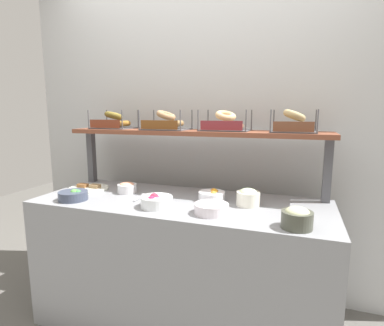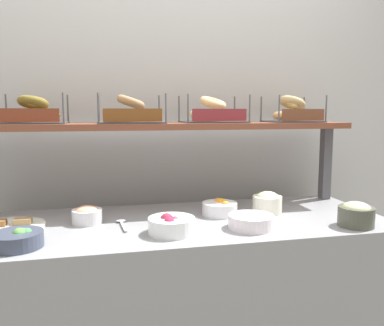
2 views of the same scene
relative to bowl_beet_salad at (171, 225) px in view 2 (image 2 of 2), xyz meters
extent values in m
cube|color=#B4B6B5|center=(0.08, 0.72, 0.31)|extent=(3.05, 0.06, 2.40)
cube|color=gray|center=(0.08, 0.17, -0.46)|extent=(1.85, 0.70, 0.85)
cube|color=#4C4C51|center=(0.95, 0.44, 0.16)|extent=(0.05, 0.05, 0.40)
cube|color=brown|center=(0.08, 0.44, 0.38)|extent=(1.81, 0.32, 0.03)
cylinder|color=white|center=(0.00, 0.00, 0.00)|extent=(0.19, 0.19, 0.06)
sphere|color=#9C273F|center=(-0.02, 0.01, 0.02)|extent=(0.06, 0.06, 0.06)
sphere|color=#9D374D|center=(-0.02, -0.01, 0.02)|extent=(0.04, 0.04, 0.04)
sphere|color=#A9244D|center=(-0.01, -0.04, 0.02)|extent=(0.04, 0.04, 0.04)
sphere|color=#8B3D60|center=(0.01, -0.01, 0.02)|extent=(0.03, 0.03, 0.03)
cylinder|color=silver|center=(-0.33, 0.23, 0.00)|extent=(0.13, 0.13, 0.06)
ellipsoid|color=#F3A582|center=(-0.33, 0.23, 0.02)|extent=(0.10, 0.10, 0.04)
cylinder|color=white|center=(0.34, 0.00, -0.01)|extent=(0.19, 0.19, 0.06)
ellipsoid|color=white|center=(0.34, 0.00, 0.02)|extent=(0.15, 0.15, 0.04)
cylinder|color=#494C3F|center=(0.79, -0.07, 0.01)|extent=(0.15, 0.15, 0.08)
ellipsoid|color=#BBBF91|center=(0.79, -0.07, 0.04)|extent=(0.12, 0.12, 0.06)
cylinder|color=#3C4458|center=(-0.57, -0.04, -0.01)|extent=(0.18, 0.18, 0.06)
sphere|color=#5DAC44|center=(-0.55, -0.03, 0.01)|extent=(0.04, 0.04, 0.04)
sphere|color=green|center=(-0.53, -0.03, 0.01)|extent=(0.04, 0.04, 0.04)
sphere|color=#58A247|center=(-0.56, -0.04, 0.01)|extent=(0.05, 0.05, 0.05)
sphere|color=#47A459|center=(-0.55, -0.03, 0.01)|extent=(0.04, 0.04, 0.04)
cylinder|color=white|center=(0.51, 0.21, 0.01)|extent=(0.14, 0.14, 0.08)
ellipsoid|color=beige|center=(0.51, 0.21, 0.04)|extent=(0.11, 0.11, 0.06)
cylinder|color=white|center=(0.27, 0.23, -0.01)|extent=(0.17, 0.17, 0.06)
sphere|color=orange|center=(0.29, 0.21, 0.02)|extent=(0.04, 0.04, 0.04)
sphere|color=#F9A524|center=(0.29, 0.25, 0.02)|extent=(0.05, 0.05, 0.05)
sphere|color=#F6923B|center=(0.28, 0.27, 0.02)|extent=(0.05, 0.05, 0.05)
cylinder|color=white|center=(-0.65, 0.21, -0.03)|extent=(0.28, 0.28, 0.01)
cube|color=olive|center=(-0.60, 0.22, -0.01)|extent=(0.07, 0.05, 0.02)
cube|color=#B7B7BC|center=(-0.18, 0.11, -0.03)|extent=(0.02, 0.14, 0.01)
ellipsoid|color=#B7B7BC|center=(-0.19, 0.20, -0.03)|extent=(0.04, 0.03, 0.01)
cube|color=#4C4C51|center=(-0.57, 0.46, 0.40)|extent=(0.30, 0.24, 0.01)
cylinder|color=#4C4C51|center=(-0.43, 0.34, 0.46)|extent=(0.01, 0.01, 0.14)
cylinder|color=#4C4C51|center=(-0.71, 0.57, 0.46)|extent=(0.01, 0.01, 0.14)
cylinder|color=#4C4C51|center=(-0.43, 0.57, 0.46)|extent=(0.01, 0.01, 0.14)
cube|color=brown|center=(-0.57, 0.34, 0.43)|extent=(0.25, 0.01, 0.06)
torus|color=brown|center=(-0.62, 0.43, 0.43)|extent=(0.19, 0.20, 0.06)
torus|color=#8E5F24|center=(-0.52, 0.49, 0.43)|extent=(0.17, 0.17, 0.06)
torus|color=brown|center=(-0.57, 0.46, 0.49)|extent=(0.20, 0.20, 0.08)
cube|color=#4C4C51|center=(-0.12, 0.43, 0.40)|extent=(0.32, 0.24, 0.01)
cylinder|color=#4C4C51|center=(-0.27, 0.31, 0.46)|extent=(0.01, 0.01, 0.14)
cylinder|color=#4C4C51|center=(0.03, 0.31, 0.46)|extent=(0.01, 0.01, 0.14)
cylinder|color=#4C4C51|center=(-0.27, 0.54, 0.46)|extent=(0.01, 0.01, 0.14)
cylinder|color=#4C4C51|center=(0.03, 0.54, 0.46)|extent=(0.01, 0.01, 0.14)
cube|color=brown|center=(-0.12, 0.31, 0.43)|extent=(0.27, 0.01, 0.06)
torus|color=olive|center=(-0.18, 0.40, 0.43)|extent=(0.15, 0.16, 0.06)
torus|color=olive|center=(-0.07, 0.46, 0.43)|extent=(0.16, 0.16, 0.06)
torus|color=#A47B54|center=(-0.12, 0.43, 0.50)|extent=(0.15, 0.15, 0.08)
cube|color=#4C4C51|center=(0.30, 0.46, 0.40)|extent=(0.32, 0.24, 0.01)
cylinder|color=#4C4C51|center=(0.14, 0.34, 0.46)|extent=(0.01, 0.01, 0.14)
cylinder|color=#4C4C51|center=(0.46, 0.34, 0.46)|extent=(0.01, 0.01, 0.14)
cylinder|color=#4C4C51|center=(0.14, 0.57, 0.46)|extent=(0.01, 0.01, 0.14)
cylinder|color=#4C4C51|center=(0.46, 0.57, 0.46)|extent=(0.01, 0.01, 0.14)
cube|color=maroon|center=(0.30, 0.34, 0.43)|extent=(0.27, 0.01, 0.06)
torus|color=#DFBC6B|center=(0.24, 0.43, 0.43)|extent=(0.19, 0.18, 0.06)
torus|color=tan|center=(0.35, 0.50, 0.43)|extent=(0.16, 0.16, 0.05)
torus|color=#DAAF77|center=(0.30, 0.46, 0.50)|extent=(0.20, 0.20, 0.08)
cube|color=#4C4C51|center=(0.74, 0.44, 0.40)|extent=(0.27, 0.24, 0.01)
cylinder|color=#4C4C51|center=(0.61, 0.33, 0.46)|extent=(0.01, 0.01, 0.14)
cylinder|color=#4C4C51|center=(0.87, 0.33, 0.46)|extent=(0.01, 0.01, 0.14)
cylinder|color=#4C4C51|center=(0.61, 0.56, 0.46)|extent=(0.01, 0.01, 0.14)
cylinder|color=#4C4C51|center=(0.87, 0.56, 0.46)|extent=(0.01, 0.01, 0.14)
cube|color=brown|center=(0.74, 0.32, 0.43)|extent=(0.23, 0.01, 0.06)
torus|color=tan|center=(0.69, 0.41, 0.43)|extent=(0.19, 0.19, 0.05)
torus|color=tan|center=(0.78, 0.48, 0.43)|extent=(0.19, 0.19, 0.06)
torus|color=tan|center=(0.74, 0.44, 0.50)|extent=(0.18, 0.18, 0.09)
camera|label=1|loc=(0.77, -1.57, 0.52)|focal=28.53mm
camera|label=2|loc=(-0.25, -1.49, 0.45)|focal=36.43mm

